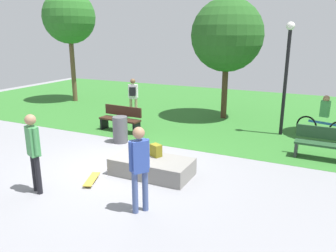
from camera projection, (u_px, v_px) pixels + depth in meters
name	position (u px, v px, depth m)	size (l,w,h in m)	color
ground_plane	(118.00, 166.00, 9.05)	(28.00, 28.00, 0.00)	gray
grass_lawn	(211.00, 108.00, 16.04)	(26.60, 11.92, 0.01)	#2D6B28
concrete_ledge	(152.00, 167.00, 8.47)	(2.03, 1.05, 0.43)	gray
backpack_on_ledge	(156.00, 150.00, 8.53)	(0.28, 0.20, 0.32)	olive
skater_performing_trick	(139.00, 163.00, 6.48)	(0.35, 0.38, 1.78)	#3F5184
skater_watching	(33.00, 147.00, 7.30)	(0.40, 0.31, 1.82)	black
skateboard_by_ledge	(92.00, 179.00, 8.09)	(0.48, 0.82, 0.08)	gold
park_bench_near_path	(325.00, 143.00, 9.47)	(1.61, 0.50, 0.91)	#1E4223
park_bench_far_right	(121.00, 118.00, 12.22)	(1.62, 0.56, 0.91)	#331E14
tree_tall_oak	(227.00, 35.00, 13.32)	(2.92, 2.92, 4.89)	#42301E
tree_leaning_ash	(69.00, 18.00, 16.70)	(2.63, 2.63, 5.61)	brown
lamp_post	(287.00, 68.00, 11.27)	(0.28, 0.28, 3.87)	black
trash_bin	(120.00, 130.00, 10.94)	(0.49, 0.49, 0.87)	#4C4C51
pedestrian_with_backpack	(133.00, 94.00, 14.12)	(0.41, 0.42, 1.66)	tan
cyclist_on_bicycle	(324.00, 120.00, 11.35)	(1.76, 0.58, 1.52)	black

